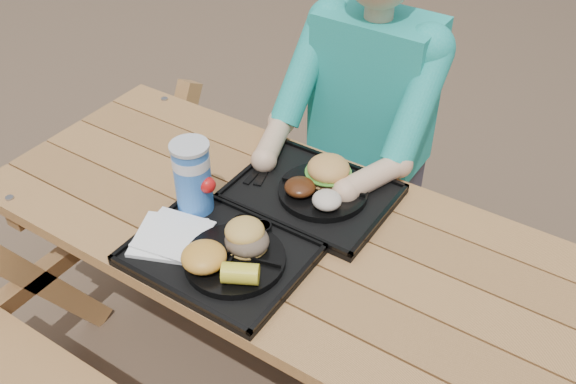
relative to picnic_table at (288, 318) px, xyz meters
The scene contains 17 objects.
picnic_table is the anchor object (origin of this frame).
tray_near 0.44m from the picnic_table, 113.81° to the right, with size 0.45×0.35×0.02m, color black.
tray_far 0.41m from the picnic_table, 95.76° to the left, with size 0.45×0.35×0.02m, color black.
plate_near 0.45m from the picnic_table, 98.79° to the right, with size 0.26×0.26×0.02m, color black.
plate_far 0.44m from the picnic_table, 84.84° to the left, with size 0.26×0.26×0.02m, color black.
napkin_stack 0.52m from the picnic_table, 135.71° to the right, with size 0.17×0.17×0.02m, color white.
soda_cup 0.56m from the picnic_table, 161.49° to the right, with size 0.10×0.10×0.20m, color blue.
condiment_bbq 0.43m from the picnic_table, 139.82° to the right, with size 0.05×0.05×0.03m, color black.
condiment_mustard 0.42m from the picnic_table, 116.81° to the right, with size 0.05×0.05×0.03m, color yellow.
sandwich 0.50m from the picnic_table, 99.28° to the right, with size 0.11×0.11×0.11m, color gold, non-canonical shape.
mac_cheese 0.52m from the picnic_table, 106.02° to the right, with size 0.11×0.11×0.06m, color gold.
corn_cob 0.51m from the picnic_table, 82.94° to the right, with size 0.09×0.09×0.05m, color yellow, non-canonical shape.
cutlery_far 0.47m from the picnic_table, 140.17° to the left, with size 0.02×0.14×0.01m, color black.
burger 0.51m from the picnic_table, 88.76° to the left, with size 0.13×0.13×0.11m, color #D7964B, non-canonical shape.
baked_beans 0.45m from the picnic_table, 105.92° to the left, with size 0.09×0.09×0.04m, color #46200E.
potato_salad 0.45m from the picnic_table, 57.37° to the left, with size 0.08×0.08×0.05m, color beige.
diner 0.66m from the picnic_table, 96.01° to the left, with size 0.48×0.84×1.28m, color #1CBAC8, non-canonical shape.
Camera 1 is at (0.72, -1.10, 1.94)m, focal length 40.00 mm.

